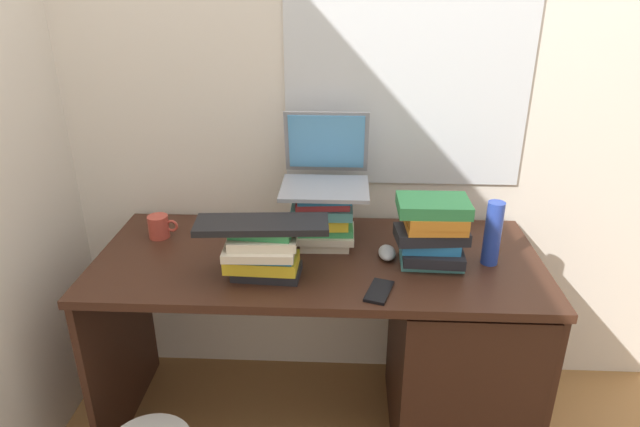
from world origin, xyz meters
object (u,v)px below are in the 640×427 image
Objects in this scene: book_stack_keyboard_riser at (262,251)px; laptop at (325,168)px; keyboard at (262,225)px; computer_mouse at (387,253)px; water_bottle at (493,233)px; book_stack_tall at (323,218)px; mug at (159,227)px; desk at (426,343)px; book_stack_side at (433,232)px; cell_phone at (379,291)px.

laptop is at bearing 57.81° from book_stack_keyboard_riser.
keyboard reaches higher than computer_mouse.
water_bottle is (0.76, 0.12, -0.07)m from keyboard.
keyboard is (-0.18, -0.24, 0.08)m from book_stack_tall.
keyboard is at bearing -31.85° from mug.
water_bottle is at bearing -7.00° from mug.
laptop is at bearing 54.22° from keyboard.
book_stack_keyboard_riser is 0.51m from mug.
book_stack_keyboard_riser is 0.59× the size of keyboard.
mug reaches higher than desk.
mug is 0.50× the size of water_bottle.
cell_phone is (-0.18, -0.20, -0.11)m from book_stack_side.
book_stack_keyboard_riser is (-0.57, -0.12, 0.43)m from desk.
book_stack_keyboard_riser is at bearing -168.32° from desk.
cell_phone is at bearing -65.08° from laptop.
mug is (-0.99, 0.16, -0.08)m from book_stack_side.
keyboard is at bearing -168.18° from desk.
desk is 0.45m from cell_phone.
book_stack_side is at bearing 7.38° from keyboard.
mug is at bearing 173.00° from water_bottle.
water_bottle is (0.57, -0.18, -0.16)m from laptop.
book_stack_tall is 2.18× the size of computer_mouse.
water_bottle is at bearing -17.91° from laptop.
cell_phone is (-0.04, -0.23, -0.01)m from computer_mouse.
water_bottle reaches higher than cell_phone.
computer_mouse is (0.22, -0.16, -0.25)m from laptop.
laptop is 0.37m from computer_mouse.
book_stack_tall is at bearing 49.29° from keyboard.
keyboard reaches higher than mug.
book_stack_side reaches higher than cell_phone.
book_stack_keyboard_riser reaches higher than computer_mouse.
laptop is 0.51m from cell_phone.
book_stack_side reaches higher than book_stack_tall.
desk is at bearing -26.02° from laptop.
mug is 1.20m from water_bottle.
keyboard is 1.87× the size of water_bottle.
desk is 6.82× the size of book_stack_tall.
cell_phone reaches higher than desk.
laptop reaches higher than water_bottle.
book_stack_keyboard_riser is at bearing 145.82° from keyboard.
desk is 0.39m from computer_mouse.
laptop is 1.37× the size of water_bottle.
keyboard is (0.00, -0.00, 0.10)m from book_stack_keyboard_riser.
computer_mouse is at bearing 18.86° from book_stack_keyboard_riser.
book_stack_tall is 0.54× the size of keyboard.
book_stack_keyboard_riser reaches higher than desk.
cell_phone is at bearing -13.60° from book_stack_keyboard_riser.
keyboard is 0.52m from mug.
water_bottle reaches higher than book_stack_tall.
book_stack_keyboard_riser reaches higher than mug.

